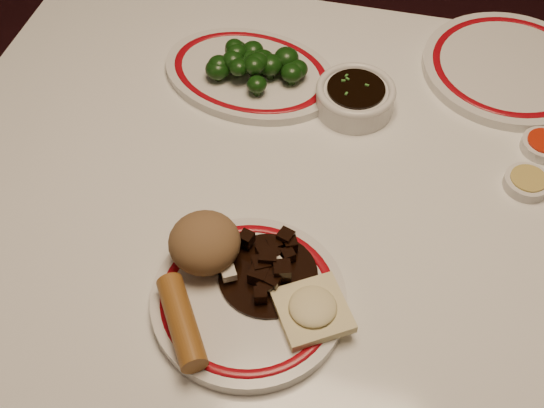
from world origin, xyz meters
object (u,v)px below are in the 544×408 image
at_px(rice_mound, 205,243).
at_px(broccoli_plate, 250,74).
at_px(main_plate, 249,299).
at_px(spring_roll, 182,322).
at_px(dining_table, 334,239).
at_px(broccoli_pile, 254,62).
at_px(soy_bowl, 355,99).
at_px(stirfry_heap, 268,268).
at_px(fried_wonton, 313,309).

relative_size(rice_mound, broccoli_plate, 0.28).
relative_size(main_plate, spring_roll, 2.64).
bearing_deg(spring_roll, dining_table, 27.23).
height_order(broccoli_pile, soy_bowl, broccoli_pile).
xyz_separation_m(stirfry_heap, broccoli_pile, (-0.11, 0.36, 0.01)).
distance_m(main_plate, soy_bowl, 0.38).
bearing_deg(stirfry_heap, broccoli_pile, 107.24).
relative_size(broccoli_pile, soy_bowl, 1.32).
relative_size(rice_mound, soy_bowl, 0.75).
bearing_deg(rice_mound, dining_table, 45.05).
height_order(fried_wonton, stirfry_heap, stirfry_heap).
distance_m(dining_table, fried_wonton, 0.23).
bearing_deg(spring_roll, soy_bowl, 40.15).
height_order(fried_wonton, broccoli_plate, fried_wonton).
height_order(broccoli_plate, broccoli_pile, broccoli_pile).
bearing_deg(stirfry_heap, fried_wonton, -33.72).
height_order(rice_mound, soy_bowl, rice_mound).
relative_size(fried_wonton, stirfry_heap, 0.90).
distance_m(spring_roll, stirfry_heap, 0.13).
bearing_deg(broccoli_pile, broccoli_plate, 139.87).
relative_size(main_plate, soy_bowl, 2.62).
bearing_deg(main_plate, spring_roll, -136.30).
height_order(dining_table, broccoli_plate, broccoli_plate).
bearing_deg(broccoli_plate, dining_table, -49.86).
xyz_separation_m(fried_wonton, stirfry_heap, (-0.06, 0.04, 0.00)).
xyz_separation_m(dining_table, broccoli_pile, (-0.17, 0.21, 0.13)).
bearing_deg(dining_table, soy_bowl, 93.02).
height_order(dining_table, fried_wonton, fried_wonton).
height_order(main_plate, broccoli_plate, main_plate).
distance_m(broccoli_pile, soy_bowl, 0.17).
distance_m(main_plate, fried_wonton, 0.08).
height_order(dining_table, rice_mound, rice_mound).
distance_m(fried_wonton, stirfry_heap, 0.08).
bearing_deg(stirfry_heap, main_plate, -112.72).
relative_size(dining_table, broccoli_plate, 3.76).
xyz_separation_m(rice_mound, soy_bowl, (0.13, 0.33, -0.03)).
bearing_deg(main_plate, soy_bowl, 79.55).
distance_m(fried_wonton, broccoli_pile, 0.44).
distance_m(rice_mound, fried_wonton, 0.15).
height_order(spring_roll, stirfry_heap, same).
distance_m(rice_mound, spring_roll, 0.10).
bearing_deg(main_plate, rice_mound, 147.73).
relative_size(dining_table, fried_wonton, 10.75).
xyz_separation_m(spring_roll, stirfry_heap, (0.08, 0.10, -0.01)).
bearing_deg(main_plate, stirfry_heap, 67.28).
relative_size(dining_table, spring_roll, 10.18).
distance_m(dining_table, soy_bowl, 0.22).
bearing_deg(broccoli_plate, broccoli_pile, -40.13).
bearing_deg(broccoli_pile, stirfry_heap, -72.76).
xyz_separation_m(stirfry_heap, soy_bowl, (0.05, 0.34, -0.01)).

